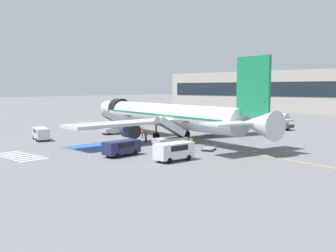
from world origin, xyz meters
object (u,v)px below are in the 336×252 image
object	(u,v)px
ground_crew_1	(191,143)
traffic_cone_0	(165,149)
baggage_cart	(209,148)
airliner	(169,116)
boarding_stairs_forward	(115,128)
ground_crew_0	(113,126)
fuel_tanker	(270,121)
service_van_2	(174,150)
service_van_1	(122,147)
boarding_stairs_aft	(170,138)
ground_crew_3	(142,132)
ground_crew_2	(146,135)
service_van_0	(41,133)

from	to	relation	value
ground_crew_1	traffic_cone_0	distance (m)	3.60
baggage_cart	traffic_cone_0	bearing A→B (deg)	-149.35
airliner	boarding_stairs_forward	distance (m)	11.22
traffic_cone_0	airliner	bearing A→B (deg)	131.04
ground_crew_0	traffic_cone_0	distance (m)	25.25
fuel_tanker	service_van_2	bearing A→B (deg)	-164.37
fuel_tanker	traffic_cone_0	distance (m)	34.68
fuel_tanker	service_van_1	bearing A→B (deg)	-174.31
boarding_stairs_forward	baggage_cart	bearing A→B (deg)	3.69
boarding_stairs_aft	airliner	bearing A→B (deg)	146.88
ground_crew_0	ground_crew_3	bearing A→B (deg)	77.09
boarding_stairs_forward	ground_crew_2	xyz separation A→B (m)	(11.57, -3.67, 0.06)
service_van_0	ground_crew_2	bearing A→B (deg)	-35.74
boarding_stairs_forward	ground_crew_0	distance (m)	3.87
airliner	baggage_cart	distance (m)	13.97
service_van_0	ground_crew_3	distance (m)	15.70
service_van_0	ground_crew_0	world-z (taller)	service_van_0
fuel_tanker	ground_crew_1	distance (m)	31.90
service_van_2	ground_crew_3	bearing A→B (deg)	152.05
ground_crew_3	traffic_cone_0	xyz separation A→B (m)	(12.10, -7.44, -0.71)
service_van_1	ground_crew_3	world-z (taller)	ground_crew_3
service_van_0	ground_crew_3	xyz separation A→B (m)	(9.57, 12.45, -0.09)
ground_crew_3	boarding_stairs_forward	bearing A→B (deg)	19.48
boarding_stairs_aft	service_van_2	size ratio (longest dim) A/B	1.16
boarding_stairs_forward	ground_crew_1	bearing A→B (deg)	-1.42
baggage_cart	ground_crew_1	world-z (taller)	ground_crew_1
fuel_tanker	baggage_cart	distance (m)	30.50
ground_crew_3	traffic_cone_0	size ratio (longest dim) A/B	2.66
service_van_1	service_van_0	bearing A→B (deg)	177.60
boarding_stairs_aft	ground_crew_3	distance (m)	9.11
boarding_stairs_aft	baggage_cart	bearing A→B (deg)	13.05
service_van_1	ground_crew_2	bearing A→B (deg)	122.06
ground_crew_1	ground_crew_2	xyz separation A→B (m)	(-9.98, 1.48, 0.05)
boarding_stairs_forward	ground_crew_1	world-z (taller)	boarding_stairs_forward
ground_crew_1	boarding_stairs_forward	bearing A→B (deg)	-78.39
service_van_2	ground_crew_2	size ratio (longest dim) A/B	2.59
service_van_1	service_van_2	size ratio (longest dim) A/B	0.97
service_van_1	baggage_cart	size ratio (longest dim) A/B	1.55
ground_crew_1	service_van_1	bearing A→B (deg)	3.42
ground_crew_0	ground_crew_3	xyz separation A→B (m)	(10.94, -2.87, -0.01)
service_van_2	baggage_cart	bearing A→B (deg)	106.78
service_van_1	traffic_cone_0	bearing A→B (deg)	72.71
boarding_stairs_aft	ground_crew_2	distance (m)	4.83
service_van_2	ground_crew_1	bearing A→B (deg)	120.53
ground_crew_1	baggage_cart	bearing A→B (deg)	165.55
airliner	fuel_tanker	world-z (taller)	airliner
service_van_1	ground_crew_0	size ratio (longest dim) A/B	2.51
boarding_stairs_forward	service_van_0	xyz separation A→B (m)	(-1.88, -13.23, 0.14)
baggage_cart	ground_crew_3	bearing A→B (deg)	144.75
baggage_cart	boarding_stairs_forward	bearing A→B (deg)	146.02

